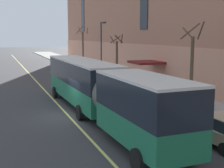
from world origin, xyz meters
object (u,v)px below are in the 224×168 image
city_bus (98,87)px  parked_car_darkgray_0 (83,73)px  street_lamp (102,44)px  fire_hydrant (122,85)px  street_tree_far_uptown (117,56)px  parked_car_champagne_3 (222,130)px  street_tree_mid_block (192,64)px  parked_car_green_5 (145,99)px  street_tree_far_downtown (83,46)px  parked_car_champagne_1 (104,81)px  parked_car_white_4 (69,67)px

city_bus → parked_car_darkgray_0: (4.10, 18.72, -1.33)m
street_lamp → fire_hydrant: (-0.10, -6.84, -3.93)m
parked_car_darkgray_0 → street_tree_far_uptown: size_ratio=0.86×
city_bus → street_lamp: size_ratio=2.84×
parked_car_champagne_3 → fire_hydrant: (1.60, 16.97, -0.29)m
street_tree_mid_block → fire_hydrant: (-2.22, 8.77, -2.79)m
parked_car_green_5 → street_tree_far_uptown: size_ratio=0.77×
street_tree_far_downtown → fire_hydrant: (-2.20, -23.12, -3.12)m
street_tree_mid_block → street_lamp: (-2.12, 15.61, 1.14)m
parked_car_champagne_3 → street_tree_far_downtown: size_ratio=0.62×
street_tree_far_downtown → parked_car_champagne_1: bearing=-100.0°
parked_car_green_5 → fire_hydrant: size_ratio=5.87×
parked_car_champagne_1 → parked_car_white_4: 15.70m
parked_car_white_4 → street_tree_mid_block: bearing=-81.3°
parked_car_white_4 → street_tree_far_uptown: (3.89, -9.68, 2.21)m
parked_car_darkgray_0 → parked_car_green_5: (0.06, -17.40, -0.00)m
parked_car_white_4 → street_tree_mid_block: 26.00m
parked_car_darkgray_0 → street_lamp: 4.55m
parked_car_champagne_3 → street_tree_far_uptown: 24.51m
parked_car_champagne_3 → parked_car_white_4: (-0.09, 33.79, 0.00)m
city_bus → parked_car_darkgray_0: 19.21m
parked_car_white_4 → street_lamp: 10.77m
parked_car_white_4 → street_tree_mid_block: size_ratio=0.74×
parked_car_champagne_3 → city_bus: bearing=121.4°
street_lamp → parked_car_white_4: bearing=100.2°
street_tree_far_uptown → city_bus: bearing=-115.4°
parked_car_darkgray_0 → street_tree_far_uptown: street_tree_far_uptown is taller
city_bus → parked_car_champagne_1: bearing=69.0°
parked_car_champagne_1 → parked_car_green_5: same height
parked_car_darkgray_0 → street_tree_mid_block: bearing=-77.1°
parked_car_white_4 → street_lamp: bearing=-79.8°
parked_car_darkgray_0 → street_tree_far_uptown: (4.01, -1.65, 2.22)m
street_tree_far_uptown → street_lamp: 2.56m
city_bus → parked_car_champagne_3: city_bus is taller
parked_car_champagne_3 → street_tree_mid_block: bearing=65.1°
street_tree_far_uptown → street_lamp: street_lamp is taller
parked_car_champagne_1 → parked_car_green_5: bearing=-90.4°
fire_hydrant → street_tree_mid_block: bearing=-75.8°
parked_car_white_4 → fire_hydrant: bearing=-84.3°
parked_car_champagne_1 → street_lamp: size_ratio=0.62×
parked_car_darkgray_0 → street_tree_mid_block: 18.19m
street_tree_far_uptown → fire_hydrant: size_ratio=7.63×
city_bus → fire_hydrant: (5.90, 9.93, -1.62)m
parked_car_green_5 → fire_hydrant: bearing=78.5°
parked_car_darkgray_0 → parked_car_white_4: same height
parked_car_white_4 → parked_car_champagne_3: bearing=-89.8°
parked_car_white_4 → city_bus: bearing=-98.9°
street_tree_mid_block → fire_hydrant: size_ratio=8.90×
parked_car_champagne_3 → street_lamp: 24.15m
street_tree_mid_block → fire_hydrant: bearing=104.2°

